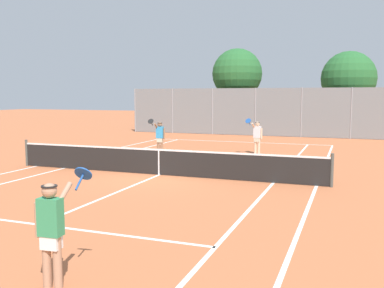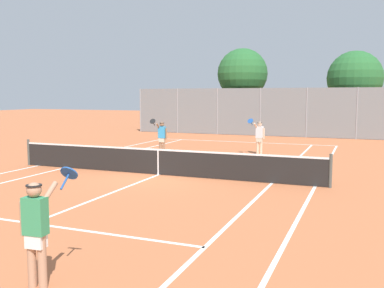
# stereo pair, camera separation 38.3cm
# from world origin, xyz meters

# --- Properties ---
(ground_plane) EXTENTS (120.00, 120.00, 0.00)m
(ground_plane) POSITION_xyz_m (0.00, 0.00, 0.00)
(ground_plane) COLOR #BC663D
(court_line_markings) EXTENTS (11.10, 23.90, 0.01)m
(court_line_markings) POSITION_xyz_m (0.00, 0.00, 0.00)
(court_line_markings) COLOR white
(court_line_markings) RESTS_ON ground
(tennis_net) EXTENTS (12.00, 0.10, 1.07)m
(tennis_net) POSITION_xyz_m (0.00, 0.00, 0.51)
(tennis_net) COLOR #474C47
(tennis_net) RESTS_ON ground
(player_near_side) EXTENTS (0.62, 0.77, 1.77)m
(player_near_side) POSITION_xyz_m (2.40, -8.90, 0.93)
(player_near_side) COLOR tan
(player_near_side) RESTS_ON ground
(player_far_left) EXTENTS (0.63, 0.76, 1.77)m
(player_far_left) POSITION_xyz_m (-2.18, 4.82, 0.93)
(player_far_left) COLOR #936B4C
(player_far_left) RESTS_ON ground
(player_far_right) EXTENTS (0.76, 0.72, 1.77)m
(player_far_right) POSITION_xyz_m (2.18, 6.68, 0.93)
(player_far_right) COLOR beige
(player_far_right) RESTS_ON ground
(loose_tennis_ball_0) EXTENTS (0.07, 0.07, 0.07)m
(loose_tennis_ball_0) POSITION_xyz_m (0.42, 1.34, 0.03)
(loose_tennis_ball_0) COLOR #D1DB33
(loose_tennis_ball_0) RESTS_ON ground
(back_fence) EXTENTS (19.41, 0.08, 3.42)m
(back_fence) POSITION_xyz_m (0.00, 16.41, 1.71)
(back_fence) COLOR gray
(back_fence) RESTS_ON ground
(tree_behind_left) EXTENTS (3.89, 3.89, 6.51)m
(tree_behind_left) POSITION_xyz_m (-1.93, 19.00, 4.48)
(tree_behind_left) COLOR brown
(tree_behind_left) RESTS_ON ground
(tree_behind_right) EXTENTS (3.97, 3.97, 6.13)m
(tree_behind_right) POSITION_xyz_m (6.09, 20.06, 4.06)
(tree_behind_right) COLOR brown
(tree_behind_right) RESTS_ON ground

